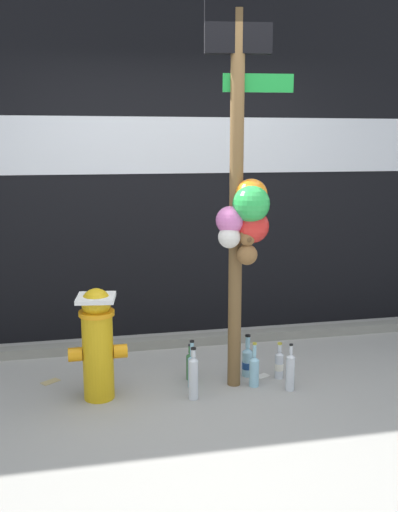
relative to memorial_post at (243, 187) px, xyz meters
The scene contains 15 objects.
ground_plane 1.52m from the memorial_post, 121.05° to the right, with size 14.00×14.00×0.00m, color #9E9B93.
building_wall 1.49m from the memorial_post, 100.14° to the left, with size 10.00×0.21×3.77m.
curb_strip 1.70m from the memorial_post, 105.02° to the left, with size 8.00×0.12×0.08m, color gray.
memorial_post is the anchor object (origin of this frame).
fire_hydrant 1.44m from the memorial_post, behind, with size 0.40×0.28×0.78m.
bottle_0 1.34m from the memorial_post, 59.26° to the left, with size 0.08×0.08×0.32m.
bottle_1 1.35m from the memorial_post, 20.54° to the right, with size 0.06×0.06×0.35m.
bottle_2 1.38m from the memorial_post, 15.92° to the left, with size 0.06×0.06×0.28m.
bottle_3 1.32m from the memorial_post, ahead, with size 0.07×0.07×0.33m.
bottle_4 1.34m from the memorial_post, 161.54° to the right, with size 0.07×0.07×0.37m.
bottle_5 1.35m from the memorial_post, 167.86° to the left, with size 0.06×0.06×0.35m.
bottle_6 1.38m from the memorial_post, 147.45° to the left, with size 0.06×0.06×0.27m.
litter_0 1.46m from the memorial_post, 34.79° to the left, with size 0.06×0.10×0.01m, color silver.
litter_1 2.01m from the memorial_post, 164.49° to the left, with size 0.14×0.07×0.01m, color tan.
litter_2 1.83m from the memorial_post, 150.52° to the left, with size 0.07×0.09×0.01m, color #8C99B2.
Camera 1 is at (-0.84, -3.31, 1.74)m, focal length 40.14 mm.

